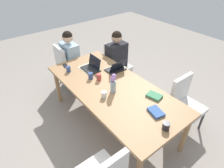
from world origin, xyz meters
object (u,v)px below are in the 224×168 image
(laptop_head_right_left_near, at_px, (92,67))
(coffee_mug_near_left, at_px, (99,77))
(chair_near_left_mid, at_px, (116,62))
(coffee_mug_far_left, at_px, (166,126))
(chair_head_right_left_near, at_px, (67,64))
(phone_black, at_px, (65,66))
(laptop_near_left_mid, at_px, (116,68))
(coffee_mug_near_right, at_px, (104,94))
(book_blue_cover, at_px, (154,96))
(dining_table, at_px, (112,90))
(book_red_cover, at_px, (156,112))
(coffee_mug_centre_right, at_px, (68,69))
(person_head_right_left_near, at_px, (71,63))
(person_near_left_mid, at_px, (116,63))
(chair_near_right_near, at_px, (185,102))
(flower_vase, at_px, (113,82))
(coffee_mug_centre_left, at_px, (91,76))

(laptop_head_right_left_near, xyz_separation_m, coffee_mug_near_left, (-0.34, 0.09, 0.01))
(coffee_mug_near_left, bearing_deg, chair_near_left_mid, -54.01)
(chair_near_left_mid, height_order, coffee_mug_far_left, chair_near_left_mid)
(chair_head_right_left_near, xyz_separation_m, phone_black, (-0.46, 0.22, 0.25))
(laptop_near_left_mid, xyz_separation_m, coffee_mug_near_right, (-0.45, 0.58, 0.00))
(chair_head_right_left_near, distance_m, book_blue_cover, 2.05)
(dining_table, height_order, book_red_cover, book_red_cover)
(chair_near_left_mid, xyz_separation_m, coffee_mug_near_left, (-0.63, 0.87, 0.30))
(chair_near_left_mid, bearing_deg, laptop_near_left_mid, 140.43)
(dining_table, xyz_separation_m, coffee_mug_centre_right, (0.78, 0.31, 0.11))
(person_head_right_left_near, distance_m, person_near_left_mid, 0.92)
(chair_head_right_left_near, xyz_separation_m, laptop_near_left_mid, (-1.13, -0.38, 0.29))
(chair_near_right_near, xyz_separation_m, flower_vase, (0.63, 0.91, 0.42))
(laptop_near_left_mid, bearing_deg, flower_vase, 136.67)
(coffee_mug_centre_right, relative_size, book_blue_cover, 0.47)
(coffee_mug_near_right, height_order, coffee_mug_far_left, same)
(chair_head_right_left_near, bearing_deg, coffee_mug_far_left, -179.53)
(book_red_cover, height_order, phone_black, book_red_cover)
(person_head_right_left_near, relative_size, phone_black, 7.97)
(book_blue_cover, bearing_deg, person_head_right_left_near, -5.52)
(laptop_near_left_mid, bearing_deg, coffee_mug_centre_left, 83.12)
(laptop_head_right_left_near, bearing_deg, phone_black, 38.70)
(book_blue_cover, bearing_deg, laptop_head_right_left_near, -0.49)
(chair_near_right_near, xyz_separation_m, laptop_near_left_mid, (1.06, 0.51, 0.29))
(laptop_head_right_left_near, bearing_deg, person_head_right_left_near, 0.55)
(chair_near_right_near, bearing_deg, coffee_mug_far_left, 107.98)
(chair_near_left_mid, relative_size, phone_black, 6.00)
(coffee_mug_centre_right, bearing_deg, chair_near_left_mid, -84.24)
(laptop_near_left_mid, height_order, coffee_mug_centre_left, laptop_near_left_mid)
(person_head_right_left_near, height_order, book_blue_cover, person_head_right_left_near)
(coffee_mug_near_left, height_order, book_blue_cover, coffee_mug_near_left)
(laptop_head_right_left_near, relative_size, book_blue_cover, 1.60)
(person_near_left_mid, distance_m, chair_near_right_near, 1.56)
(chair_near_left_mid, relative_size, coffee_mug_near_right, 9.84)
(chair_head_right_left_near, relative_size, laptop_near_left_mid, 2.81)
(chair_near_left_mid, relative_size, laptop_near_left_mid, 2.81)
(laptop_near_left_mid, bearing_deg, chair_head_right_left_near, 18.77)
(chair_near_right_near, height_order, phone_black, chair_near_right_near)
(coffee_mug_far_left, height_order, book_red_cover, coffee_mug_far_left)
(chair_near_right_near, height_order, laptop_head_right_left_near, laptop_head_right_left_near)
(person_head_right_left_near, distance_m, coffee_mug_centre_left, 1.06)
(laptop_near_left_mid, bearing_deg, book_red_cover, 166.95)
(person_near_left_mid, bearing_deg, coffee_mug_near_left, 124.52)
(person_head_right_left_near, bearing_deg, book_red_cover, -178.57)
(person_head_right_left_near, distance_m, book_blue_cover, 1.97)
(coffee_mug_centre_left, distance_m, coffee_mug_centre_right, 0.44)
(dining_table, relative_size, laptop_head_right_left_near, 7.13)
(person_near_left_mid, bearing_deg, book_blue_cover, 162.04)
(laptop_head_right_left_near, bearing_deg, flower_vase, 171.87)
(book_red_cover, bearing_deg, chair_near_right_near, -74.35)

